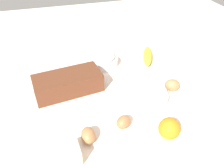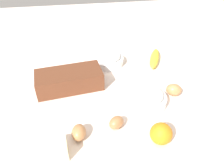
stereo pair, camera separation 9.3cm
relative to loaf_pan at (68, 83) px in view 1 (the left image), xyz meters
The scene contains 10 objects.
ground_plane 0.19m from the loaf_pan, 161.88° to the left, with size 2.40×2.40×0.02m, color beige.
loaf_pan is the anchor object (origin of this frame).
flour_bowl 0.34m from the loaf_pan, 152.56° to the left, with size 0.15×0.15×0.07m.
sugar_bowl 0.26m from the loaf_pan, 139.40° to the right, with size 0.15×0.15×0.07m.
banana 0.46m from the loaf_pan, 160.92° to the right, with size 0.19×0.04×0.04m, color yellow.
orange_fruit 0.45m from the loaf_pan, 130.70° to the left, with size 0.07×0.07×0.07m, color orange.
butter_block 0.35m from the loaf_pan, 81.37° to the left, with size 0.09×0.06×0.06m, color #F4EDB2.
egg_near_butter 0.45m from the loaf_pan, 164.55° to the left, with size 0.05×0.05×0.06m, color #BA7E4C.
egg_beside_bowl 0.29m from the loaf_pan, 95.71° to the left, with size 0.05×0.05×0.06m, color #B17848.
egg_loose 0.31m from the loaf_pan, 121.91° to the left, with size 0.04×0.04×0.06m, color #A77144.
Camera 1 is at (0.21, 0.71, 0.61)m, focal length 35.60 mm.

